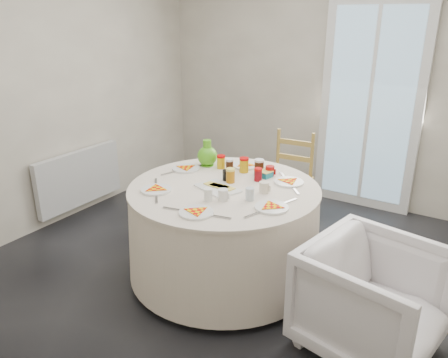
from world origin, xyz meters
The scene contains 14 objects.
floor centered at (0.00, 0.00, 0.00)m, with size 4.00×4.00×0.00m, color black.
wall_back centered at (0.00, 2.00, 1.30)m, with size 4.00×0.02×2.60m, color #BCB5A3.
wall_left centered at (-2.00, 0.00, 1.30)m, with size 0.02×4.00×2.60m, color #BCB5A3.
glass_door centered at (0.40, 1.95, 1.05)m, with size 1.00×0.08×2.10m, color silver.
radiator centered at (-1.94, 0.20, 0.38)m, with size 0.07×1.00×0.55m, color silver.
table centered at (-0.10, 0.01, 0.38)m, with size 1.44×1.44×0.73m, color beige.
wooden_chair centered at (-0.08, 1.11, 0.47)m, with size 0.40×0.38×0.89m, color olive, non-canonical shape.
armchair centered at (1.07, -0.20, 0.39)m, with size 0.73×0.68×0.75m, color silver.
place_settings centered at (-0.10, 0.01, 0.77)m, with size 1.20×1.20×0.02m, color white, non-canonical shape.
jar_cluster centered at (-0.16, 0.30, 0.82)m, with size 0.45×0.22×0.13m, color #9F4E25, non-canonical shape.
butter_tub centered at (0.04, 0.36, 0.79)m, with size 0.13×0.09×0.05m, color #157B8B.
green_pitcher centered at (-0.48, 0.34, 0.87)m, with size 0.16×0.16×0.21m, color #48A418, non-canonical shape.
cheese_platter centered at (-0.12, -0.05, 0.77)m, with size 0.32×0.20×0.04m, color white, non-canonical shape.
mugs_glasses centered at (0.02, 0.02, 0.81)m, with size 0.52×0.52×0.10m, color gray, non-canonical shape.
Camera 1 is at (1.48, -2.49, 1.92)m, focal length 35.00 mm.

